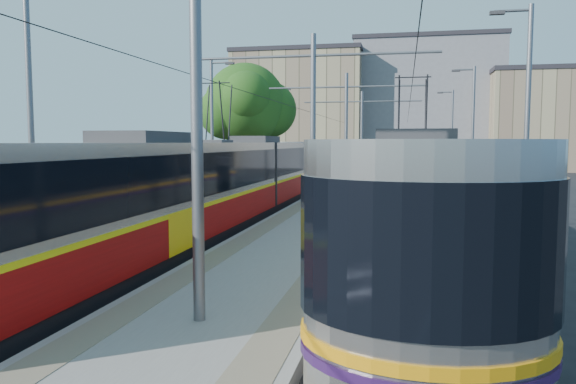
# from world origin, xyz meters

# --- Properties ---
(ground) EXTENTS (160.00, 160.00, 0.00)m
(ground) POSITION_xyz_m (0.00, 0.00, 0.00)
(ground) COLOR black
(ground) RESTS_ON ground
(platform) EXTENTS (4.00, 50.00, 0.30)m
(platform) POSITION_xyz_m (0.00, 17.00, 0.15)
(platform) COLOR gray
(platform) RESTS_ON ground
(tactile_strip_left) EXTENTS (0.70, 50.00, 0.01)m
(tactile_strip_left) POSITION_xyz_m (-1.45, 17.00, 0.30)
(tactile_strip_left) COLOR gray
(tactile_strip_left) RESTS_ON platform
(tactile_strip_right) EXTENTS (0.70, 50.00, 0.01)m
(tactile_strip_right) POSITION_xyz_m (1.45, 17.00, 0.30)
(tactile_strip_right) COLOR gray
(tactile_strip_right) RESTS_ON platform
(rails) EXTENTS (8.71, 70.00, 0.03)m
(rails) POSITION_xyz_m (0.00, 17.00, 0.02)
(rails) COLOR gray
(rails) RESTS_ON ground
(track_arrow) EXTENTS (1.20, 5.00, 0.01)m
(track_arrow) POSITION_xyz_m (-3.60, -3.00, 0.01)
(track_arrow) COLOR silver
(track_arrow) RESTS_ON ground
(tram_left) EXTENTS (2.43, 29.76, 5.50)m
(tram_left) POSITION_xyz_m (-3.60, 7.24, 1.71)
(tram_left) COLOR black
(tram_left) RESTS_ON ground
(tram_right) EXTENTS (2.43, 30.27, 5.50)m
(tram_right) POSITION_xyz_m (3.60, 6.84, 1.86)
(tram_right) COLOR black
(tram_right) RESTS_ON ground
(catenary) EXTENTS (9.20, 70.00, 7.00)m
(catenary) POSITION_xyz_m (0.00, 14.15, 4.52)
(catenary) COLOR slate
(catenary) RESTS_ON platform
(street_lamps) EXTENTS (15.18, 38.22, 8.00)m
(street_lamps) POSITION_xyz_m (-0.00, 21.00, 4.18)
(street_lamps) COLOR slate
(street_lamps) RESTS_ON ground
(shelter) EXTENTS (0.89, 1.16, 2.28)m
(shelter) POSITION_xyz_m (0.57, 13.52, 1.49)
(shelter) COLOR black
(shelter) RESTS_ON platform
(tree) EXTENTS (5.77, 5.33, 8.38)m
(tree) POSITION_xyz_m (-6.41, 22.56, 5.66)
(tree) COLOR #382314
(tree) RESTS_ON ground
(building_left) EXTENTS (16.32, 12.24, 14.87)m
(building_left) POSITION_xyz_m (-10.00, 60.00, 7.44)
(building_left) COLOR tan
(building_left) RESTS_ON ground
(building_centre) EXTENTS (18.36, 14.28, 16.40)m
(building_centre) POSITION_xyz_m (6.00, 64.00, 8.21)
(building_centre) COLOR gray
(building_centre) RESTS_ON ground
(building_right) EXTENTS (14.28, 10.20, 11.71)m
(building_right) POSITION_xyz_m (20.00, 58.00, 5.87)
(building_right) COLOR tan
(building_right) RESTS_ON ground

